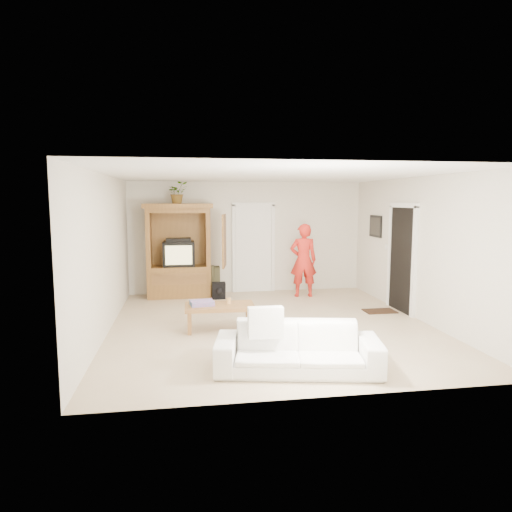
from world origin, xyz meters
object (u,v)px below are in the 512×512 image
at_px(man, 303,260).
at_px(coffee_table, 220,308).
at_px(armoire, 180,257).
at_px(sofa, 298,348).

relative_size(man, coffee_table, 1.41).
distance_m(armoire, man, 2.79).
xyz_separation_m(man, coffee_table, (-2.08, -2.38, -0.45)).
height_order(armoire, sofa, armoire).
relative_size(man, sofa, 0.79).
height_order(armoire, coffee_table, armoire).
bearing_deg(coffee_table, sofa, -66.25).
xyz_separation_m(man, sofa, (-1.24, -4.41, -0.52)).
bearing_deg(coffee_table, man, 50.12).
relative_size(sofa, coffee_table, 1.78).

